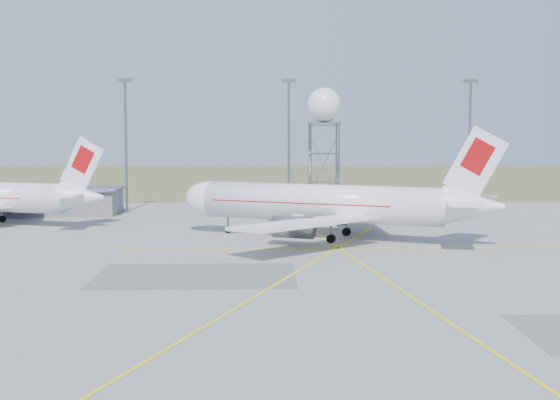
{
  "coord_description": "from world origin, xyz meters",
  "views": [
    {
      "loc": [
        -13.85,
        -54.15,
        13.57
      ],
      "look_at": [
        -11.89,
        40.0,
        4.38
      ],
      "focal_mm": 50.0,
      "sensor_mm": 36.0,
      "label": 1
    }
  ],
  "objects": [
    {
      "name": "ground",
      "position": [
        0.0,
        0.0,
        0.0
      ],
      "size": [
        400.0,
        400.0,
        0.0
      ],
      "primitive_type": "plane",
      "color": "#979893",
      "rests_on": "ground"
    },
    {
      "name": "grass_strip",
      "position": [
        0.0,
        140.0,
        0.01
      ],
      "size": [
        400.0,
        120.0,
        0.03
      ],
      "primitive_type": "cube",
      "color": "brown",
      "rests_on": "ground"
    },
    {
      "name": "building_grey",
      "position": [
        -45.0,
        64.0,
        1.97
      ],
      "size": [
        19.0,
        10.0,
        3.9
      ],
      "color": "gray",
      "rests_on": "ground"
    },
    {
      "name": "mast_a",
      "position": [
        -35.0,
        66.0,
        12.07
      ],
      "size": [
        2.2,
        0.5,
        20.5
      ],
      "color": "slate",
      "rests_on": "ground"
    },
    {
      "name": "mast_b",
      "position": [
        -10.0,
        66.0,
        12.07
      ],
      "size": [
        2.2,
        0.5,
        20.5
      ],
      "color": "slate",
      "rests_on": "ground"
    },
    {
      "name": "mast_c",
      "position": [
        18.0,
        66.0,
        12.07
      ],
      "size": [
        2.2,
        0.5,
        20.5
      ],
      "color": "slate",
      "rests_on": "ground"
    },
    {
      "name": "airliner_main",
      "position": [
        -6.4,
        37.45,
        4.12
      ],
      "size": [
        37.9,
        35.46,
        13.43
      ],
      "rotation": [
        0.0,
        0.0,
        2.75
      ],
      "color": "white",
      "rests_on": "ground"
    },
    {
      "name": "radar_tower",
      "position": [
        -4.64,
        65.03,
        10.72
      ],
      "size": [
        5.28,
        5.28,
        19.1
      ],
      "color": "slate",
      "rests_on": "ground"
    },
    {
      "name": "fire_truck",
      "position": [
        -2.93,
        59.27,
        1.94
      ],
      "size": [
        10.65,
        6.03,
        4.05
      ],
      "rotation": [
        0.0,
        0.0,
        -0.25
      ],
      "color": "#CCD118",
      "rests_on": "ground"
    }
  ]
}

